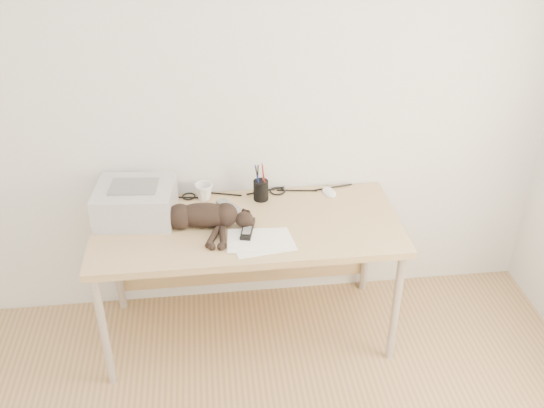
{
  "coord_description": "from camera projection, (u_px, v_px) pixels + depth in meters",
  "views": [
    {
      "loc": [
        -0.18,
        -1.24,
        2.46
      ],
      "look_at": [
        0.13,
        1.34,
        0.88
      ],
      "focal_mm": 40.0,
      "sensor_mm": 36.0,
      "label": 1
    }
  ],
  "objects": [
    {
      "name": "desk",
      "position": [
        246.0,
        236.0,
        3.29
      ],
      "size": [
        1.6,
        0.7,
        0.74
      ],
      "color": "tan",
      "rests_on": "floor"
    },
    {
      "name": "cable_tangle",
      "position": [
        242.0,
        193.0,
        3.41
      ],
      "size": [
        1.36,
        0.09,
        0.01
      ],
      "primitive_type": null,
      "color": "black",
      "rests_on": "desk"
    },
    {
      "name": "cat",
      "position": [
        201.0,
        217.0,
        3.09
      ],
      "size": [
        0.6,
        0.31,
        0.14
      ],
      "rotation": [
        0.0,
        0.0,
        -0.13
      ],
      "color": "black",
      "rests_on": "desk"
    },
    {
      "name": "papers",
      "position": [
        260.0,
        241.0,
        3.0
      ],
      "size": [
        0.35,
        0.26,
        0.01
      ],
      "color": "white",
      "rests_on": "desk"
    },
    {
      "name": "pen_cup",
      "position": [
        261.0,
        190.0,
        3.33
      ],
      "size": [
        0.08,
        0.08,
        0.21
      ],
      "color": "black",
      "rests_on": "desk"
    },
    {
      "name": "mug",
      "position": [
        204.0,
        192.0,
        3.34
      ],
      "size": [
        0.13,
        0.13,
        0.09
      ],
      "primitive_type": "imported",
      "rotation": [
        0.0,
        0.0,
        0.38
      ],
      "color": "white",
      "rests_on": "desk"
    },
    {
      "name": "mouse",
      "position": [
        329.0,
        190.0,
        3.41
      ],
      "size": [
        0.09,
        0.13,
        0.04
      ],
      "primitive_type": "ellipsoid",
      "rotation": [
        0.0,
        0.0,
        0.23
      ],
      "color": "white",
      "rests_on": "desk"
    },
    {
      "name": "printer",
      "position": [
        136.0,
        202.0,
        3.16
      ],
      "size": [
        0.43,
        0.37,
        0.19
      ],
      "color": "#A9A9AD",
      "rests_on": "desk"
    },
    {
      "name": "remote_grey",
      "position": [
        231.0,
        208.0,
        3.26
      ],
      "size": [
        0.16,
        0.2,
        0.02
      ],
      "primitive_type": "cube",
      "rotation": [
        0.0,
        0.0,
        0.6
      ],
      "color": "slate",
      "rests_on": "desk"
    },
    {
      "name": "wall_back",
      "position": [
        239.0,
        97.0,
        3.16
      ],
      "size": [
        3.5,
        0.0,
        3.5
      ],
      "primitive_type": "plane",
      "rotation": [
        1.57,
        0.0,
        0.0
      ],
      "color": "silver",
      "rests_on": "floor"
    },
    {
      "name": "remote_black",
      "position": [
        248.0,
        229.0,
        3.09
      ],
      "size": [
        0.1,
        0.2,
        0.02
      ],
      "primitive_type": "cube",
      "rotation": [
        0.0,
        0.0,
        -0.22
      ],
      "color": "black",
      "rests_on": "desk"
    }
  ]
}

